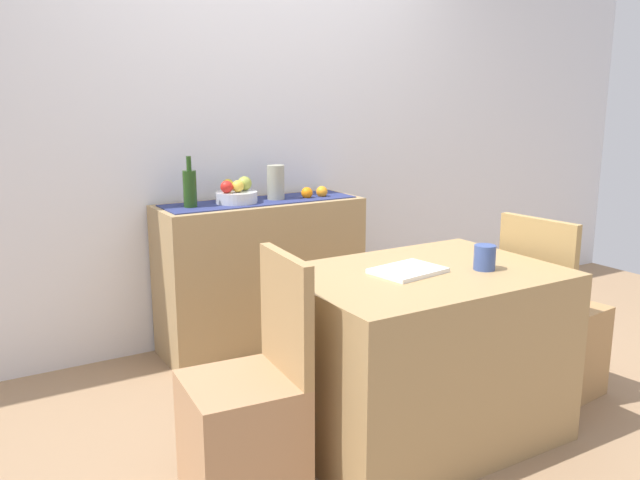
{
  "coord_description": "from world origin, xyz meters",
  "views": [
    {
      "loc": [
        -1.76,
        -2.44,
        1.47
      ],
      "look_at": [
        -0.05,
        0.38,
        0.73
      ],
      "focal_mm": 37.32,
      "sensor_mm": 36.0,
      "label": 1
    }
  ],
  "objects_px": {
    "ceramic_vase": "(276,183)",
    "sideboard_console": "(261,274)",
    "dining_table": "(421,355)",
    "chair_near_window": "(246,426)",
    "wine_bottle": "(190,188)",
    "fruit_bowl": "(237,197)",
    "coffee_cup": "(485,257)",
    "chair_by_corner": "(550,341)",
    "open_book": "(408,271)"
  },
  "relations": [
    {
      "from": "dining_table",
      "to": "sideboard_console",
      "type": "bearing_deg",
      "value": 94.92
    },
    {
      "from": "wine_bottle",
      "to": "dining_table",
      "type": "height_order",
      "value": "wine_bottle"
    },
    {
      "from": "fruit_bowl",
      "to": "dining_table",
      "type": "distance_m",
      "value": 1.43
    },
    {
      "from": "sideboard_console",
      "to": "fruit_bowl",
      "type": "xyz_separation_m",
      "value": [
        -0.14,
        0.0,
        0.47
      ]
    },
    {
      "from": "sideboard_console",
      "to": "ceramic_vase",
      "type": "bearing_deg",
      "value": 0.0
    },
    {
      "from": "chair_by_corner",
      "to": "wine_bottle",
      "type": "bearing_deg",
      "value": 135.77
    },
    {
      "from": "sideboard_console",
      "to": "open_book",
      "type": "relative_size",
      "value": 4.2
    },
    {
      "from": "ceramic_vase",
      "to": "coffee_cup",
      "type": "height_order",
      "value": "ceramic_vase"
    },
    {
      "from": "ceramic_vase",
      "to": "coffee_cup",
      "type": "relative_size",
      "value": 1.93
    },
    {
      "from": "open_book",
      "to": "dining_table",
      "type": "bearing_deg",
      "value": -18.91
    },
    {
      "from": "wine_bottle",
      "to": "chair_by_corner",
      "type": "xyz_separation_m",
      "value": [
        1.35,
        -1.31,
        -0.7
      ]
    },
    {
      "from": "open_book",
      "to": "chair_by_corner",
      "type": "relative_size",
      "value": 0.31
    },
    {
      "from": "sideboard_console",
      "to": "wine_bottle",
      "type": "bearing_deg",
      "value": 180.0
    },
    {
      "from": "wine_bottle",
      "to": "dining_table",
      "type": "distance_m",
      "value": 1.53
    },
    {
      "from": "dining_table",
      "to": "chair_near_window",
      "type": "height_order",
      "value": "chair_near_window"
    },
    {
      "from": "sideboard_console",
      "to": "ceramic_vase",
      "type": "relative_size",
      "value": 5.84
    },
    {
      "from": "coffee_cup",
      "to": "fruit_bowl",
      "type": "bearing_deg",
      "value": 108.87
    },
    {
      "from": "chair_by_corner",
      "to": "sideboard_console",
      "type": "bearing_deg",
      "value": 125.51
    },
    {
      "from": "ceramic_vase",
      "to": "chair_near_window",
      "type": "xyz_separation_m",
      "value": [
        -0.81,
        -1.31,
        -0.69
      ]
    },
    {
      "from": "ceramic_vase",
      "to": "fruit_bowl",
      "type": "bearing_deg",
      "value": 180.0
    },
    {
      "from": "sideboard_console",
      "to": "dining_table",
      "type": "height_order",
      "value": "sideboard_console"
    },
    {
      "from": "dining_table",
      "to": "chair_near_window",
      "type": "bearing_deg",
      "value": -179.9
    },
    {
      "from": "fruit_bowl",
      "to": "chair_near_window",
      "type": "height_order",
      "value": "fruit_bowl"
    },
    {
      "from": "dining_table",
      "to": "open_book",
      "type": "distance_m",
      "value": 0.39
    },
    {
      "from": "coffee_cup",
      "to": "chair_by_corner",
      "type": "height_order",
      "value": "chair_by_corner"
    },
    {
      "from": "open_book",
      "to": "coffee_cup",
      "type": "height_order",
      "value": "coffee_cup"
    },
    {
      "from": "wine_bottle",
      "to": "open_book",
      "type": "bearing_deg",
      "value": -70.86
    },
    {
      "from": "dining_table",
      "to": "open_book",
      "type": "height_order",
      "value": "open_book"
    },
    {
      "from": "ceramic_vase",
      "to": "chair_by_corner",
      "type": "height_order",
      "value": "ceramic_vase"
    },
    {
      "from": "dining_table",
      "to": "chair_by_corner",
      "type": "xyz_separation_m",
      "value": [
        0.82,
        -0.0,
        -0.1
      ]
    },
    {
      "from": "sideboard_console",
      "to": "chair_near_window",
      "type": "relative_size",
      "value": 1.31
    },
    {
      "from": "chair_near_window",
      "to": "coffee_cup",
      "type": "bearing_deg",
      "value": -6.01
    },
    {
      "from": "fruit_bowl",
      "to": "wine_bottle",
      "type": "xyz_separation_m",
      "value": [
        -0.27,
        0.0,
        0.07
      ]
    },
    {
      "from": "fruit_bowl",
      "to": "chair_near_window",
      "type": "distance_m",
      "value": 1.56
    },
    {
      "from": "ceramic_vase",
      "to": "chair_by_corner",
      "type": "xyz_separation_m",
      "value": [
        0.83,
        -1.31,
        -0.69
      ]
    },
    {
      "from": "dining_table",
      "to": "chair_by_corner",
      "type": "bearing_deg",
      "value": -0.13
    },
    {
      "from": "chair_by_corner",
      "to": "coffee_cup",
      "type": "bearing_deg",
      "value": -169.45
    },
    {
      "from": "dining_table",
      "to": "fruit_bowl",
      "type": "bearing_deg",
      "value": 101.05
    },
    {
      "from": "dining_table",
      "to": "coffee_cup",
      "type": "relative_size",
      "value": 10.69
    },
    {
      "from": "sideboard_console",
      "to": "dining_table",
      "type": "xyz_separation_m",
      "value": [
        0.11,
        -1.31,
        -0.06
      ]
    },
    {
      "from": "ceramic_vase",
      "to": "sideboard_console",
      "type": "bearing_deg",
      "value": 180.0
    },
    {
      "from": "sideboard_console",
      "to": "chair_by_corner",
      "type": "distance_m",
      "value": 1.62
    },
    {
      "from": "fruit_bowl",
      "to": "coffee_cup",
      "type": "relative_size",
      "value": 2.22
    },
    {
      "from": "wine_bottle",
      "to": "dining_table",
      "type": "xyz_separation_m",
      "value": [
        0.52,
        -1.31,
        -0.59
      ]
    },
    {
      "from": "fruit_bowl",
      "to": "ceramic_vase",
      "type": "distance_m",
      "value": 0.25
    },
    {
      "from": "dining_table",
      "to": "coffee_cup",
      "type": "xyz_separation_m",
      "value": [
        0.23,
        -0.11,
        0.42
      ]
    },
    {
      "from": "coffee_cup",
      "to": "open_book",
      "type": "bearing_deg",
      "value": 157.5
    },
    {
      "from": "chair_by_corner",
      "to": "open_book",
      "type": "bearing_deg",
      "value": 179.0
    },
    {
      "from": "sideboard_console",
      "to": "coffee_cup",
      "type": "relative_size",
      "value": 11.26
    },
    {
      "from": "coffee_cup",
      "to": "chair_near_window",
      "type": "xyz_separation_m",
      "value": [
        -1.05,
        0.11,
        -0.53
      ]
    }
  ]
}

